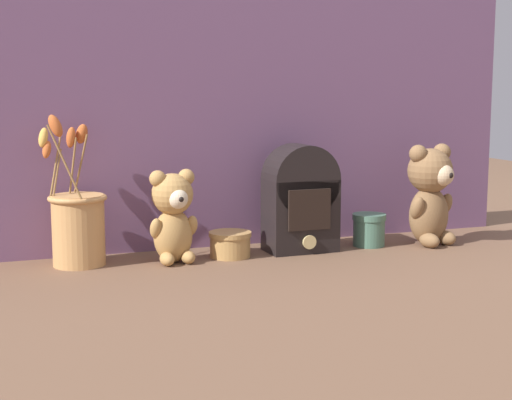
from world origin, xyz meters
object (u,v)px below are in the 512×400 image
teddy_bear_medium (173,214)px  flower_vase (78,223)px  teddy_bear_large (431,193)px  vintage_radio (301,198)px  decorative_tin_short (230,244)px  decorative_tin_tall (369,230)px

teddy_bear_medium → flower_vase: flower_vase is taller
flower_vase → teddy_bear_large: bearing=-4.9°
vintage_radio → decorative_tin_short: vintage_radio is taller
decorative_tin_tall → decorative_tin_short: 0.36m
flower_vase → decorative_tin_tall: size_ratio=4.10×
decorative_tin_short → flower_vase: bearing=173.8°
vintage_radio → decorative_tin_tall: bearing=-1.7°
vintage_radio → decorative_tin_tall: 0.20m
teddy_bear_medium → flower_vase: (-0.20, 0.05, -0.02)m
vintage_radio → decorative_tin_tall: size_ratio=3.10×
decorative_tin_short → decorative_tin_tall: bearing=0.1°
teddy_bear_medium → decorative_tin_tall: size_ratio=2.54×
vintage_radio → decorative_tin_short: 0.20m
teddy_bear_large → teddy_bear_medium: (-0.64, 0.02, -0.02)m
teddy_bear_medium → decorative_tin_short: 0.16m
decorative_tin_tall → decorative_tin_short: size_ratio=0.83×
teddy_bear_large → decorative_tin_short: (-0.50, 0.04, -0.10)m
decorative_tin_short → vintage_radio: bearing=1.9°
teddy_bear_large → vintage_radio: vintage_radio is taller
flower_vase → vintage_radio: (0.51, -0.03, 0.03)m
decorative_tin_tall → decorative_tin_short: bearing=-179.9°
teddy_bear_medium → decorative_tin_tall: 0.50m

